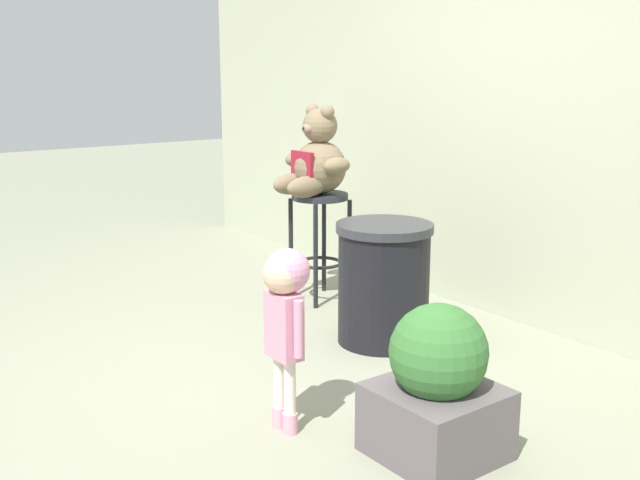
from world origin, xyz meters
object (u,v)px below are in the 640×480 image
child_walking (285,300)px  planter_with_shrub (437,388)px  teddy_bear (317,161)px  trash_bin (384,283)px  bar_stool_with_teddy (320,224)px

child_walking → planter_with_shrub: (0.57, 0.38, -0.31)m
child_walking → planter_with_shrub: size_ratio=1.27×
teddy_bear → planter_with_shrub: (2.06, -0.91, -0.68)m
teddy_bear → planter_with_shrub: teddy_bear is taller
child_walking → trash_bin: (-0.59, 1.11, -0.25)m
child_walking → trash_bin: 1.28m
bar_stool_with_teddy → planter_with_shrub: size_ratio=1.14×
child_walking → planter_with_shrub: 0.75m
bar_stool_with_teddy → planter_with_shrub: 2.28m
bar_stool_with_teddy → teddy_bear: 0.44m
bar_stool_with_teddy → child_walking: 1.99m
bar_stool_with_teddy → planter_with_shrub: bearing=-24.4°
planter_with_shrub → trash_bin: bearing=147.9°
teddy_bear → trash_bin: teddy_bear is taller
trash_bin → teddy_bear: bearing=168.8°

